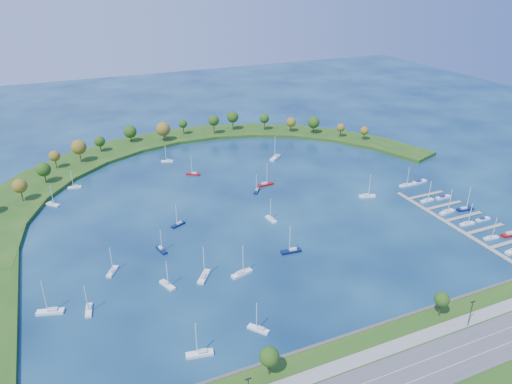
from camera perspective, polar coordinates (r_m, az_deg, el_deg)
name	(u,v)px	position (r m, az deg, el deg)	size (l,w,h in m)	color
ground	(251,204)	(244.71, -0.60, -1.51)	(700.00, 700.00, 0.00)	#071B3D
south_shoreline	(412,371)	(159.49, 18.21, -19.74)	(420.00, 43.10, 11.60)	#204913
breakwater	(142,182)	(275.37, -13.57, 1.17)	(286.74, 247.64, 2.00)	#204913
breakwater_trees	(170,138)	(314.84, -10.25, 6.45)	(239.55, 87.73, 14.47)	#382314
harbor_tower	(165,135)	(340.66, -10.84, 6.74)	(2.60, 2.60, 4.43)	gray
dock_system	(467,224)	(246.75, 23.97, -3.57)	(24.28, 82.00, 1.60)	gray
moored_boat_0	(167,161)	(303.31, -10.59, 3.72)	(7.67, 4.43, 10.89)	white
moored_boat_1	(53,204)	(264.85, -23.20, -1.31)	(6.87, 6.97, 11.24)	white
moored_boat_2	(75,187)	(280.99, -20.93, 0.61)	(7.35, 2.96, 10.50)	white
moored_boat_3	(266,184)	(265.64, 1.16, 0.98)	(9.22, 3.13, 13.34)	maroon
moored_boat_4	(89,309)	(183.48, -19.42, -13.12)	(3.31, 7.85, 11.18)	white
moored_boat_5	(161,249)	(209.94, -11.27, -6.72)	(3.58, 7.59, 10.76)	#0B1545
moored_boat_6	(112,271)	(200.86, -16.85, -9.03)	(5.87, 7.64, 11.27)	white
moored_boat_7	(193,173)	(281.59, -7.55, 2.21)	(7.98, 6.19, 11.79)	maroon
moored_boat_8	(291,250)	(205.42, 4.24, -7.00)	(9.11, 3.42, 13.07)	#0B1545
moored_boat_9	(257,190)	(258.03, 0.08, 0.20)	(5.70, 6.75, 10.22)	#0B1545
moored_boat_10	(200,353)	(158.78, -6.75, -18.62)	(8.99, 4.02, 12.77)	white
moored_boat_11	(178,224)	(227.91, -9.31, -3.80)	(7.53, 4.92, 10.79)	#0B1545
moored_boat_12	(367,195)	(258.95, 13.18, -0.41)	(9.03, 4.67, 12.78)	white
moored_boat_13	(204,276)	(190.54, -6.26, -9.98)	(7.53, 8.94, 13.53)	white
moored_boat_14	(271,219)	(229.52, 1.83, -3.21)	(3.13, 7.87, 11.25)	white
moored_boat_15	(242,273)	(191.26, -1.74, -9.66)	(9.38, 4.70, 13.27)	white
moored_boat_16	(50,311)	(187.43, -23.43, -12.95)	(9.70, 5.12, 13.74)	white
moored_boat_17	(275,157)	(303.66, 2.34, 4.20)	(9.84, 8.77, 15.20)	white
moored_boat_18	(258,328)	(166.08, 0.29, -16.05)	(6.37, 7.32, 11.21)	white
moored_boat_19	(167,284)	(188.28, -10.60, -10.82)	(4.88, 8.17, 11.62)	white
docked_boat_2	(491,237)	(239.12, 26.38, -4.87)	(7.36, 2.74, 10.57)	white
docked_boat_3	(511,234)	(245.86, 28.26, -4.44)	(9.75, 3.77, 13.96)	maroon
docked_boat_4	(467,223)	(246.79, 24.00, -3.43)	(7.70, 2.59, 11.15)	white
docked_boat_5	(483,219)	(254.43, 25.57, -2.96)	(7.65, 2.16, 1.56)	white
docked_boat_6	(447,211)	(254.31, 21.95, -2.17)	(9.20, 3.72, 13.13)	white
docked_boat_7	(465,209)	(260.75, 23.78, -1.83)	(8.91, 3.66, 12.72)	#0B1545
docked_boat_8	(427,200)	(263.09, 19.84, -0.90)	(7.86, 2.61, 11.38)	white
docked_boat_9	(443,197)	(269.81, 21.54, -0.58)	(8.56, 2.41, 1.75)	white
docked_boat_10	(406,185)	(277.49, 17.53, 0.83)	(7.77, 2.54, 11.28)	white
docked_boat_11	(419,182)	(284.20, 18.99, 1.16)	(9.54, 3.48, 1.90)	white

